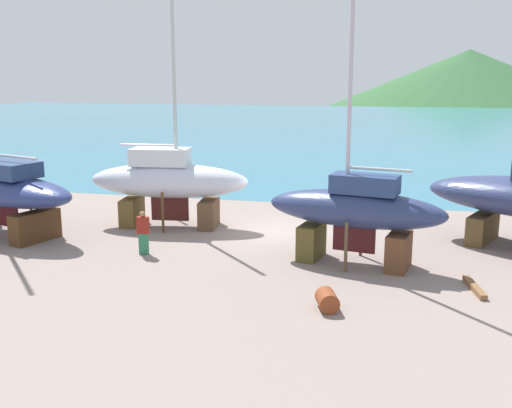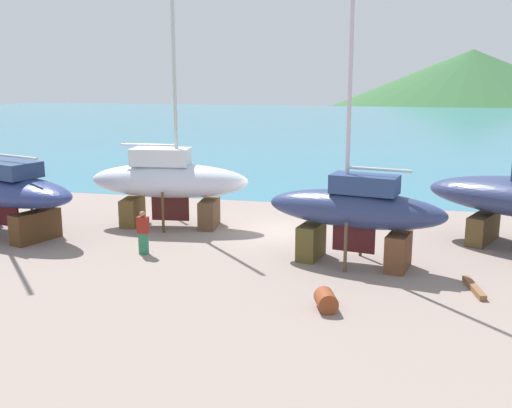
{
  "view_description": "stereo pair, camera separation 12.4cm",
  "coord_description": "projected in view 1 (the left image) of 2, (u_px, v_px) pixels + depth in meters",
  "views": [
    {
      "loc": [
        4.81,
        -25.16,
        6.82
      ],
      "look_at": [
        -0.43,
        -1.89,
        1.62
      ],
      "focal_mm": 42.1,
      "sensor_mm": 36.0,
      "label": 1
    },
    {
      "loc": [
        4.94,
        -25.13,
        6.82
      ],
      "look_at": [
        -0.43,
        -1.89,
        1.62
      ],
      "focal_mm": 42.1,
      "sensor_mm": 36.0,
      "label": 2
    }
  ],
  "objects": [
    {
      "name": "ground_plane",
      "position": [
        250.0,
        264.0,
        21.9
      ],
      "size": [
        43.37,
        43.37,
        0.0
      ],
      "primitive_type": "plane",
      "color": "gray"
    },
    {
      "name": "sea_water",
      "position": [
        355.0,
        126.0,
        79.61
      ],
      "size": [
        162.5,
        99.4,
        0.01
      ],
      "primitive_type": "cube",
      "color": "teal",
      "rests_on": "ground"
    },
    {
      "name": "headland_hill",
      "position": [
        467.0,
        96.0,
        185.54
      ],
      "size": [
        137.67,
        137.67,
        28.27
      ],
      "primitive_type": "cone",
      "color": "#315D34",
      "rests_on": "ground"
    },
    {
      "name": "sailboat_large_starboard",
      "position": [
        168.0,
        181.0,
        27.0
      ],
      "size": [
        7.37,
        2.89,
        11.39
      ],
      "rotation": [
        0.0,
        0.0,
        0.1
      ],
      "color": "brown",
      "rests_on": "ground"
    },
    {
      "name": "sailboat_mid_port",
      "position": [
        356.0,
        211.0,
        21.59
      ],
      "size": [
        6.77,
        3.17,
        11.16
      ],
      "rotation": [
        0.0,
        0.0,
        2.94
      ],
      "color": "brown",
      "rests_on": "ground"
    },
    {
      "name": "sailboat_far_slipway",
      "position": [
        1.0,
        190.0,
        25.53
      ],
      "size": [
        8.64,
        5.09,
        12.42
      ],
      "rotation": [
        0.0,
        0.0,
        2.83
      ],
      "color": "#473A1C",
      "rests_on": "ground"
    },
    {
      "name": "worker",
      "position": [
        143.0,
        232.0,
        22.95
      ],
      "size": [
        0.45,
        0.25,
        1.7
      ],
      "rotation": [
        0.0,
        0.0,
        1.6
      ],
      "color": "#2D744F",
      "rests_on": "ground"
    },
    {
      "name": "barrel_tipped_left",
      "position": [
        327.0,
        300.0,
        17.62
      ],
      "size": [
        0.82,
        0.96,
        0.6
      ],
      "primitive_type": "cylinder",
      "rotation": [
        1.57,
        0.0,
        0.31
      ],
      "color": "brown",
      "rests_on": "ground"
    },
    {
      "name": "timber_short_skew",
      "position": [
        474.0,
        287.0,
        19.28
      ],
      "size": [
        0.55,
        1.93,
        0.18
      ],
      "primitive_type": "cube",
      "rotation": [
        0.0,
        0.0,
        1.75
      ],
      "color": "brown",
      "rests_on": "ground"
    }
  ]
}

